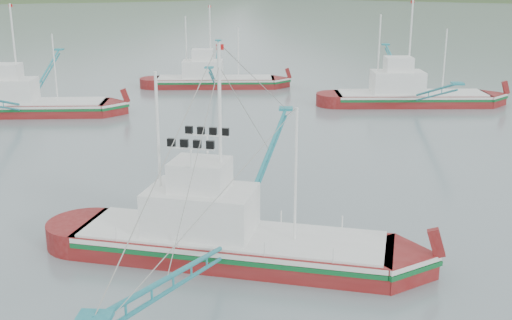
# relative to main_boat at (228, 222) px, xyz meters

# --- Properties ---
(ground) EXTENTS (1200.00, 1200.00, 0.00)m
(ground) POSITION_rel_main_boat_xyz_m (1.00, 0.75, -1.98)
(ground) COLOR slate
(ground) RESTS_ON ground
(main_boat) EXTENTS (16.33, 28.49, 11.62)m
(main_boat) POSITION_rel_main_boat_xyz_m (0.00, 0.00, 0.00)
(main_boat) COLOR maroon
(main_boat) RESTS_ON ground
(bg_boat_left) EXTENTS (16.40, 28.99, 11.77)m
(bg_boat_left) POSITION_rel_main_boat_xyz_m (-23.92, 32.06, -0.28)
(bg_boat_left) COLOR maroon
(bg_boat_left) RESTS_ON ground
(bg_boat_far) EXTENTS (14.94, 26.53, 10.76)m
(bg_boat_far) POSITION_rel_main_boat_xyz_m (-6.90, 48.92, -0.51)
(bg_boat_far) COLOR maroon
(bg_boat_far) RESTS_ON ground
(bg_boat_right) EXTENTS (16.49, 29.36, 11.89)m
(bg_boat_right) POSITION_rel_main_boat_xyz_m (15.52, 39.28, -0.35)
(bg_boat_right) COLOR maroon
(bg_boat_right) RESTS_ON ground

